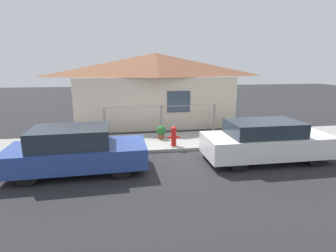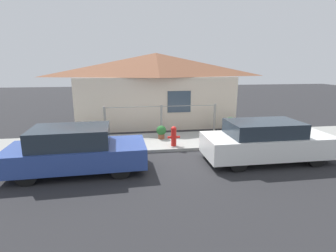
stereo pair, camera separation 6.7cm
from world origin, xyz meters
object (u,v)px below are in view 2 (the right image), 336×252
at_px(car_left, 76,150).
at_px(fire_hydrant, 174,136).
at_px(car_right, 266,141).
at_px(potted_plant_near_hydrant, 161,131).
at_px(potted_plant_by_fence, 91,133).
at_px(potted_plant_corner, 230,124).

relative_size(car_left, fire_hydrant, 5.29).
height_order(car_left, fire_hydrant, car_left).
xyz_separation_m(car_right, potted_plant_near_hydrant, (-3.07, 2.73, -0.25)).
height_order(car_right, potted_plant_by_fence, car_right).
relative_size(car_left, car_right, 0.96).
relative_size(car_left, potted_plant_by_fence, 5.68).
relative_size(fire_hydrant, potted_plant_corner, 1.07).
bearing_deg(potted_plant_near_hydrant, fire_hydrant, -71.81).
distance_m(car_left, fire_hydrant, 3.61).
bearing_deg(fire_hydrant, potted_plant_near_hydrant, 108.19).
xyz_separation_m(potted_plant_near_hydrant, potted_plant_by_fence, (-2.79, -0.04, 0.07)).
xyz_separation_m(car_right, potted_plant_by_fence, (-5.85, 2.69, -0.17)).
distance_m(potted_plant_near_hydrant, potted_plant_by_fence, 2.79).
bearing_deg(potted_plant_by_fence, car_right, -24.72).
bearing_deg(car_right, fire_hydrant, 147.80).
distance_m(car_right, potted_plant_corner, 3.24).
height_order(car_right, potted_plant_near_hydrant, car_right).
distance_m(potted_plant_near_hydrant, potted_plant_corner, 3.19).
distance_m(car_right, potted_plant_by_fence, 6.45).
bearing_deg(fire_hydrant, car_left, -151.73).
distance_m(car_right, fire_hydrant, 3.22).
bearing_deg(car_right, potted_plant_by_fence, 155.10).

